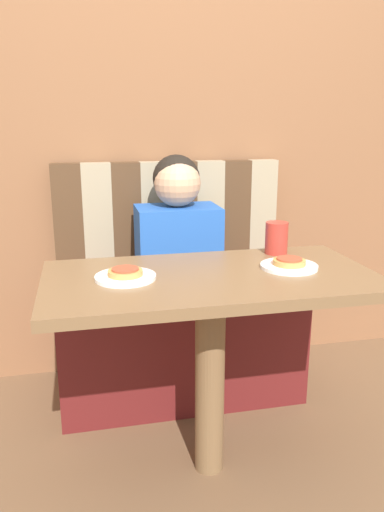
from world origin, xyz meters
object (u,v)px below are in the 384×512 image
pizza_left (125,272)px  person (178,228)px  plate_left (125,277)px  drinking_cup (276,238)px  plate_right (289,266)px  pizza_right (289,262)px

pizza_left → person: bearing=63.8°
plate_left → drinking_cup: (0.57, 0.19, 0.05)m
plate_left → drinking_cup: size_ratio=1.63×
plate_left → plate_right: size_ratio=1.00×
pizza_left → pizza_right: bearing=0.0°
plate_right → pizza_right: (0.00, 0.00, 0.02)m
plate_left → plate_right: bearing=0.0°
person → drinking_cup: size_ratio=5.12×
plate_right → pizza_left: 0.54m
drinking_cup → pizza_left: bearing=-161.7°
person → plate_left: (-0.27, -0.55, -0.03)m
person → pizza_right: (0.27, -0.55, -0.01)m
pizza_left → drinking_cup: bearing=18.3°
plate_right → pizza_right: size_ratio=1.76×
person → plate_left: size_ratio=3.15×
pizza_left → plate_left: bearing=-90.0°
person → pizza_left: size_ratio=5.54×
person → drinking_cup: bearing=-50.4°
plate_right → drinking_cup: drinking_cup is taller
person → pizza_right: person is taller
drinking_cup → person: bearing=129.6°
pizza_left → pizza_right: 0.54m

